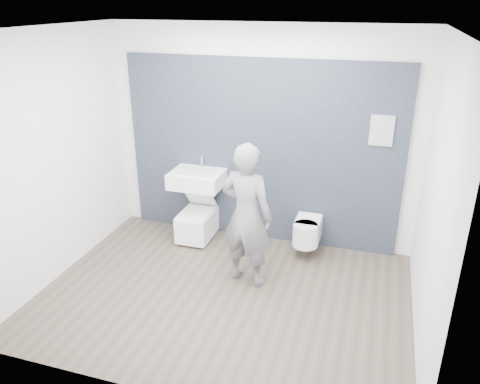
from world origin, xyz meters
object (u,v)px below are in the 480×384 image
(visitor, at_px, (247,215))
(toilet_square, at_px, (197,223))
(toilet_rounded, at_px, (307,231))
(washbasin, at_px, (197,179))

(visitor, bearing_deg, toilet_square, -28.34)
(toilet_square, bearing_deg, visitor, -40.24)
(toilet_square, xyz_separation_m, visitor, (0.93, -0.79, 0.60))
(toilet_rounded, bearing_deg, toilet_square, -179.09)
(washbasin, relative_size, toilet_square, 0.93)
(toilet_square, distance_m, toilet_rounded, 1.49)
(washbasin, xyz_separation_m, toilet_rounded, (1.49, -0.02, -0.54))
(toilet_square, relative_size, visitor, 0.44)
(washbasin, bearing_deg, visitor, -41.79)
(toilet_square, distance_m, visitor, 1.36)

